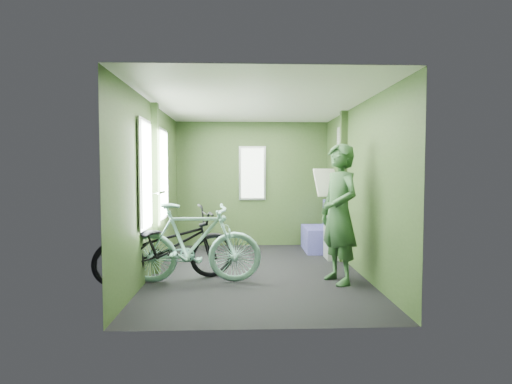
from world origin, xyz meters
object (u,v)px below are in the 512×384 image
passenger (339,214)px  bench_seat (319,236)px  bicycle_black (168,283)px  bicycle_mint (193,284)px  waste_box (334,231)px

passenger → bench_seat: bearing=156.0°
bicycle_black → bicycle_mint: bicycle_mint is taller
passenger → waste_box: 1.44m
bicycle_black → waste_box: bearing=-84.1°
bicycle_mint → passenger: size_ratio=0.98×
bicycle_mint → waste_box: size_ratio=1.92×
bicycle_mint → bench_seat: size_ratio=1.93×
waste_box → bicycle_black: bearing=-151.6°
bicycle_mint → bench_seat: 2.80m
bicycle_black → waste_box: 2.74m
bicycle_mint → waste_box: 2.50m
waste_box → bench_seat: size_ratio=1.01×
bicycle_mint → waste_box: waste_box is taller
bicycle_mint → waste_box: bearing=-57.1°
waste_box → passenger: bearing=-100.7°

